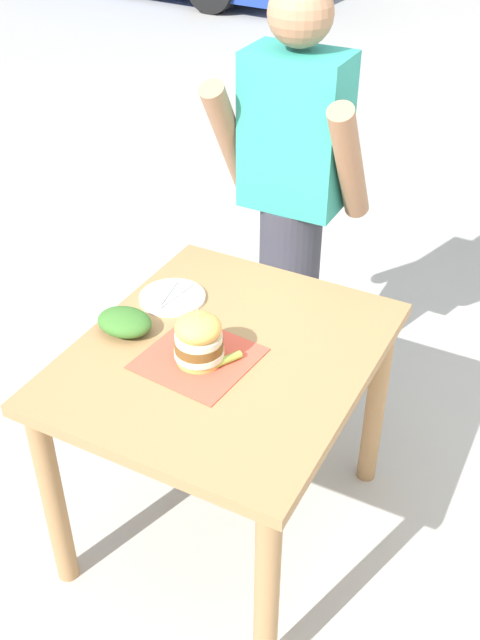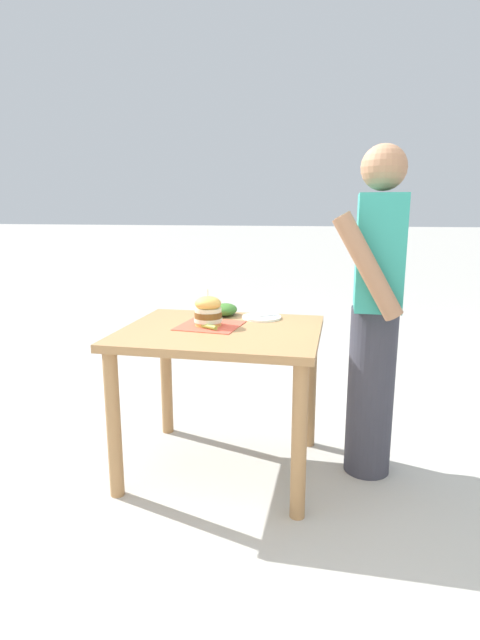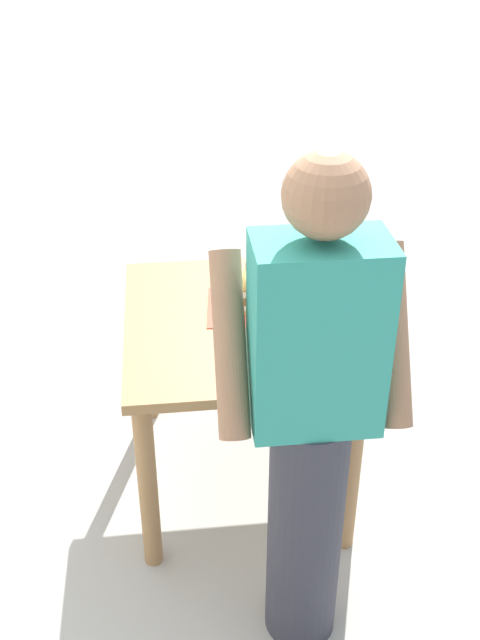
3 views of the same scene
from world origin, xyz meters
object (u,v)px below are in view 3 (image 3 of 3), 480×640
at_px(pickle_spear, 226,308).
at_px(diner_across_table, 311,421).
at_px(patio_table, 237,347).
at_px(side_plate_with_forks, 320,335).
at_px(sandwich, 245,289).
at_px(side_salad, 318,298).

height_order(pickle_spear, diner_across_table, diner_across_table).
distance_m(patio_table, diner_across_table, 0.82).
xyz_separation_m(pickle_spear, diner_across_table, (-0.17, 0.82, 0.09)).
bearing_deg(diner_across_table, pickle_spear, -78.36).
bearing_deg(diner_across_table, side_plate_with_forks, -104.46).
height_order(sandwich, side_plate_with_forks, sandwich).
distance_m(sandwich, side_plate_with_forks, 0.36).
bearing_deg(pickle_spear, sandwich, -161.84).
bearing_deg(diner_across_table, side_salad, -102.94).
height_order(patio_table, diner_across_table, diner_across_table).
height_order(patio_table, side_salad, side_salad).
distance_m(side_plate_with_forks, side_salad, 0.23).
distance_m(sandwich, diner_across_table, 0.85).
distance_m(side_plate_with_forks, diner_across_table, 0.63).
relative_size(side_salad, diner_across_table, 0.11).
bearing_deg(sandwich, pickle_spear, 18.16).
relative_size(pickle_spear, side_plate_with_forks, 0.44).
height_order(patio_table, side_plate_with_forks, side_plate_with_forks).
height_order(patio_table, pickle_spear, pickle_spear).
relative_size(patio_table, side_plate_with_forks, 4.59).
xyz_separation_m(patio_table, diner_across_table, (-0.13, 0.77, 0.24)).
xyz_separation_m(sandwich, side_salad, (-0.28, 0.02, -0.05)).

